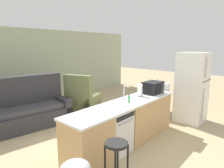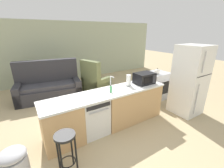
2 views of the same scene
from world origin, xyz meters
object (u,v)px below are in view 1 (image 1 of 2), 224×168
at_px(dishwasher, 113,131).
at_px(paper_towel_roll, 140,90).
at_px(soap_bottle, 129,99).
at_px(armchair, 82,102).
at_px(couch, 27,111).
at_px(kettle, 156,82).
at_px(microwave, 153,87).
at_px(refrigerator, 192,88).
at_px(bar_stool, 116,156).
at_px(stove_range, 154,98).

height_order(dishwasher, paper_towel_roll, paper_towel_roll).
distance_m(soap_bottle, armchair, 2.43).
bearing_deg(dishwasher, armchair, 63.10).
relative_size(paper_towel_roll, soap_bottle, 1.60).
bearing_deg(couch, kettle, -36.07).
xyz_separation_m(dishwasher, microwave, (1.48, -0.00, 0.62)).
relative_size(dishwasher, soap_bottle, 4.77).
bearing_deg(couch, soap_bottle, -71.07).
distance_m(dishwasher, paper_towel_roll, 1.19).
height_order(refrigerator, soap_bottle, refrigerator).
distance_m(bar_stool, couch, 3.28).
height_order(dishwasher, couch, couch).
xyz_separation_m(couch, armchair, (1.56, -0.32, -0.04)).
bearing_deg(soap_bottle, refrigerator, -13.09).
height_order(dishwasher, kettle, kettle).
bearing_deg(couch, dishwasher, -79.97).
height_order(stove_range, refrigerator, refrigerator).
height_order(microwave, bar_stool, microwave).
distance_m(microwave, bar_stool, 2.44).
distance_m(refrigerator, bar_stool, 3.43).
xyz_separation_m(microwave, armchair, (-0.36, 2.20, -0.69)).
bearing_deg(armchair, kettle, -53.40).
bearing_deg(bar_stool, stove_range, 20.64).
distance_m(microwave, couch, 3.24).
bearing_deg(refrigerator, microwave, 153.98).
distance_m(stove_range, refrigerator, 1.20).
height_order(dishwasher, armchair, armchair).
distance_m(kettle, couch, 3.61).
bearing_deg(bar_stool, soap_bottle, 29.08).
height_order(soap_bottle, armchair, armchair).
relative_size(dishwasher, paper_towel_roll, 2.98).
height_order(couch, armchair, couch).
distance_m(couch, armchair, 1.60).
relative_size(refrigerator, armchair, 1.55).
distance_m(dishwasher, microwave, 1.60).
bearing_deg(microwave, stove_range, 26.08).
distance_m(stove_range, couch, 3.63).
bearing_deg(microwave, armchair, 99.33).
distance_m(refrigerator, microwave, 1.25).
distance_m(stove_range, microwave, 1.38).
relative_size(dishwasher, microwave, 1.68).
height_order(microwave, paper_towel_roll, paper_towel_roll).
relative_size(refrigerator, couch, 0.88).
relative_size(microwave, kettle, 2.44).
bearing_deg(stove_range, paper_towel_roll, -163.21).
bearing_deg(refrigerator, dishwasher, 168.07).
relative_size(refrigerator, bar_stool, 2.52).
height_order(bar_stool, armchair, armchair).
bearing_deg(paper_towel_roll, bar_stool, -156.15).
relative_size(couch, armchair, 1.77).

